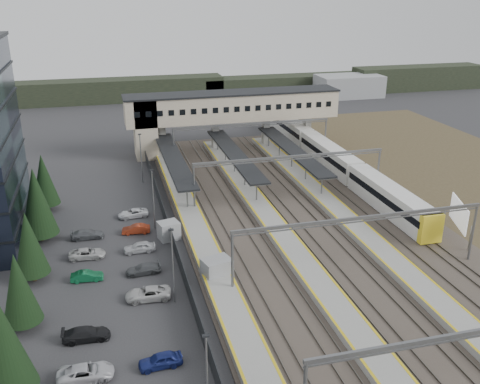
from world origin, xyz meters
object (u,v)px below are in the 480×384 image
object	(u,v)px
footbridge	(218,110)
billboard	(459,215)
relay_cabin_far	(169,230)
relay_cabin_near	(217,270)
train	(330,157)

from	to	relation	value
footbridge	billboard	world-z (taller)	footbridge
relay_cabin_far	billboard	xyz separation A→B (m)	(34.09, -9.86, 2.52)
relay_cabin_near	footbridge	size ratio (longest dim) A/B	0.09
relay_cabin_far	footbridge	distance (m)	38.91
relay_cabin_far	footbridge	size ratio (longest dim) A/B	0.07
relay_cabin_far	train	size ratio (longest dim) A/B	0.05
footbridge	train	xyz separation A→B (m)	(16.30, -15.01, -5.82)
billboard	relay_cabin_far	bearing A→B (deg)	163.87
relay_cabin_far	relay_cabin_near	bearing A→B (deg)	-72.12
relay_cabin_near	billboard	size ratio (longest dim) A/B	0.58
relay_cabin_near	relay_cabin_far	bearing A→B (deg)	107.88
relay_cabin_near	relay_cabin_far	distance (m)	11.91
relay_cabin_far	train	xyz separation A→B (m)	(30.62, 20.52, 0.97)
relay_cabin_far	billboard	size ratio (longest dim) A/B	0.48
relay_cabin_far	billboard	bearing A→B (deg)	-16.13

